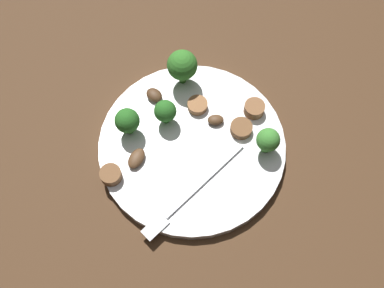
# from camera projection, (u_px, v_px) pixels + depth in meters

# --- Properties ---
(ground_plane) EXTENTS (1.40, 1.40, 0.00)m
(ground_plane) POSITION_uv_depth(u_px,v_px,m) (192.00, 148.00, 0.65)
(ground_plane) COLOR #422B19
(plate) EXTENTS (0.26, 0.26, 0.02)m
(plate) POSITION_uv_depth(u_px,v_px,m) (192.00, 146.00, 0.64)
(plate) COLOR white
(plate) RESTS_ON ground_plane
(fork) EXTENTS (0.18, 0.05, 0.00)m
(fork) POSITION_uv_depth(u_px,v_px,m) (188.00, 196.00, 0.60)
(fork) COLOR silver
(fork) RESTS_ON plate
(broccoli_floret_0) EXTENTS (0.04, 0.04, 0.06)m
(broccoli_floret_0) POSITION_uv_depth(u_px,v_px,m) (182.00, 66.00, 0.64)
(broccoli_floret_0) COLOR #347525
(broccoli_floret_0) RESTS_ON plate
(broccoli_floret_1) EXTENTS (0.03, 0.03, 0.05)m
(broccoli_floret_1) POSITION_uv_depth(u_px,v_px,m) (127.00, 121.00, 0.62)
(broccoli_floret_1) COLOR #296420
(broccoli_floret_1) RESTS_ON plate
(broccoli_floret_2) EXTENTS (0.03, 0.03, 0.04)m
(broccoli_floret_2) POSITION_uv_depth(u_px,v_px,m) (165.00, 111.00, 0.63)
(broccoli_floret_2) COLOR #296420
(broccoli_floret_2) RESTS_ON plate
(broccoli_floret_3) EXTENTS (0.03, 0.03, 0.05)m
(broccoli_floret_3) POSITION_uv_depth(u_px,v_px,m) (268.00, 140.00, 0.61)
(broccoli_floret_3) COLOR #408630
(broccoli_floret_3) RESTS_ON plate
(sausage_slice_0) EXTENTS (0.03, 0.03, 0.01)m
(sausage_slice_0) POSITION_uv_depth(u_px,v_px,m) (241.00, 128.00, 0.64)
(sausage_slice_0) COLOR brown
(sausage_slice_0) RESTS_ON plate
(sausage_slice_1) EXTENTS (0.04, 0.04, 0.01)m
(sausage_slice_1) POSITION_uv_depth(u_px,v_px,m) (111.00, 175.00, 0.61)
(sausage_slice_1) COLOR brown
(sausage_slice_1) RESTS_ON plate
(sausage_slice_2) EXTENTS (0.04, 0.04, 0.02)m
(sausage_slice_2) POSITION_uv_depth(u_px,v_px,m) (254.00, 109.00, 0.65)
(sausage_slice_2) COLOR brown
(sausage_slice_2) RESTS_ON plate
(sausage_slice_3) EXTENTS (0.04, 0.04, 0.01)m
(sausage_slice_3) POSITION_uv_depth(u_px,v_px,m) (197.00, 105.00, 0.65)
(sausage_slice_3) COLOR brown
(sausage_slice_3) RESTS_ON plate
(mushroom_0) EXTENTS (0.02, 0.03, 0.01)m
(mushroom_0) POSITION_uv_depth(u_px,v_px,m) (154.00, 95.00, 0.66)
(mushroom_0) COLOR #422B19
(mushroom_0) RESTS_ON plate
(mushroom_2) EXTENTS (0.03, 0.02, 0.01)m
(mushroom_2) POSITION_uv_depth(u_px,v_px,m) (136.00, 158.00, 0.62)
(mushroom_2) COLOR #4C331E
(mushroom_2) RESTS_ON plate
(mushroom_3) EXTENTS (0.03, 0.03, 0.01)m
(mushroom_3) POSITION_uv_depth(u_px,v_px,m) (216.00, 120.00, 0.64)
(mushroom_3) COLOR #4C331E
(mushroom_3) RESTS_ON plate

